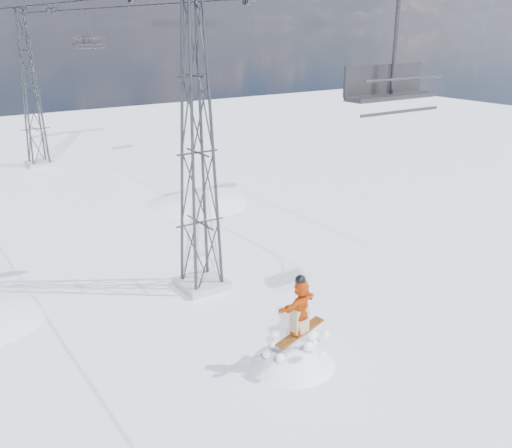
# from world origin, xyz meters

# --- Properties ---
(ground) EXTENTS (120.00, 120.00, 0.00)m
(ground) POSITION_xyz_m (0.00, 0.00, 0.00)
(ground) COLOR white
(ground) RESTS_ON ground
(snow_terrain) EXTENTS (39.00, 37.00, 22.00)m
(snow_terrain) POSITION_xyz_m (-4.77, 21.24, -9.59)
(snow_terrain) COLOR white
(snow_terrain) RESTS_ON ground
(lift_tower_near) EXTENTS (5.20, 1.80, 11.43)m
(lift_tower_near) POSITION_xyz_m (0.80, 8.00, 5.47)
(lift_tower_near) COLOR #999999
(lift_tower_near) RESTS_ON ground
(lift_tower_far) EXTENTS (5.20, 1.80, 11.43)m
(lift_tower_far) POSITION_xyz_m (0.80, 33.00, 5.47)
(lift_tower_far) COLOR #999999
(lift_tower_far) RESTS_ON ground
(haul_cables) EXTENTS (4.46, 51.00, 0.06)m
(haul_cables) POSITION_xyz_m (0.80, 19.50, 10.85)
(haul_cables) COLOR black
(haul_cables) RESTS_ON ground
(snowboarder_jump) EXTENTS (4.40, 4.40, 7.07)m
(snowboarder_jump) POSITION_xyz_m (0.50, 1.59, -1.62)
(snowboarder_jump) COLOR white
(snowboarder_jump) RESTS_ON ground
(lift_chair_near) EXTENTS (1.86, 0.53, 2.30)m
(lift_chair_near) POSITION_xyz_m (-1.40, -3.32, 9.01)
(lift_chair_near) COLOR black
(lift_chair_near) RESTS_ON ground
(lift_chair_mid) EXTENTS (1.86, 0.54, 2.31)m
(lift_chair_mid) POSITION_xyz_m (3.00, 25.90, 9.00)
(lift_chair_mid) COLOR black
(lift_chair_mid) RESTS_ON ground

